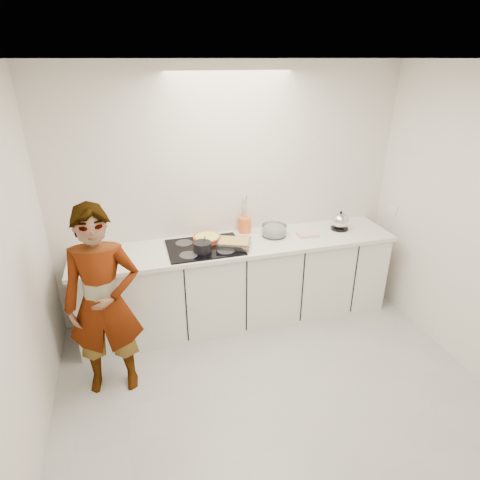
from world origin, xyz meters
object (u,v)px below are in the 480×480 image
object	(u,v)px
baking_dish	(234,243)
kettle	(340,222)
utensil_crock	(245,225)
saucepan	(202,247)
mixing_bowl	(274,231)
hob	(205,247)
tart_dish	(207,238)
cook	(104,303)

from	to	relation	value
baking_dish	kettle	bearing A→B (deg)	5.94
kettle	utensil_crock	distance (m)	1.03
saucepan	mixing_bowl	xyz separation A→B (m)	(0.79, 0.19, -0.01)
hob	tart_dish	world-z (taller)	tart_dish
saucepan	baking_dish	xyz separation A→B (m)	(0.32, 0.03, -0.01)
mixing_bowl	saucepan	bearing A→B (deg)	-166.41
mixing_bowl	cook	world-z (taller)	cook
hob	tart_dish	bearing A→B (deg)	68.95
saucepan	kettle	distance (m)	1.54
tart_dish	saucepan	distance (m)	0.26
baking_dish	utensil_crock	bearing A→B (deg)	58.39
saucepan	baking_dish	distance (m)	0.32
hob	saucepan	bearing A→B (deg)	-111.22
tart_dish	utensil_crock	world-z (taller)	utensil_crock
tart_dish	cook	size ratio (longest dim) A/B	0.21
utensil_crock	cook	world-z (taller)	cook
cook	tart_dish	bearing A→B (deg)	42.79
hob	mixing_bowl	size ratio (longest dim) A/B	2.42
hob	utensil_crock	world-z (taller)	utensil_crock
hob	baking_dish	bearing A→B (deg)	-13.12
baking_dish	utensil_crock	world-z (taller)	utensil_crock
cook	mixing_bowl	bearing A→B (deg)	28.35
hob	utensil_crock	bearing A→B (deg)	28.92
saucepan	mixing_bowl	size ratio (longest dim) A/B	0.63
kettle	cook	world-z (taller)	cook
tart_dish	utensil_crock	bearing A→B (deg)	16.73
tart_dish	baking_dish	world-z (taller)	baking_dish
tart_dish	hob	bearing A→B (deg)	-111.05
utensil_crock	cook	xyz separation A→B (m)	(-1.43, -0.88, -0.17)
baking_dish	cook	bearing A→B (deg)	-156.00
saucepan	utensil_crock	bearing A→B (deg)	35.00
utensil_crock	cook	distance (m)	1.69
saucepan	kettle	xyz separation A→B (m)	(1.54, 0.16, 0.03)
saucepan	cook	bearing A→B (deg)	-150.51
hob	kettle	distance (m)	1.50
kettle	utensil_crock	world-z (taller)	kettle
hob	cook	size ratio (longest dim) A/B	0.44
hob	utensil_crock	distance (m)	0.56
mixing_bowl	utensil_crock	distance (m)	0.32
saucepan	utensil_crock	xyz separation A→B (m)	(0.52, 0.37, 0.02)
hob	utensil_crock	size ratio (longest dim) A/B	4.30
saucepan	mixing_bowl	bearing A→B (deg)	13.59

